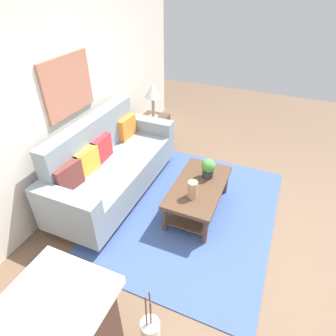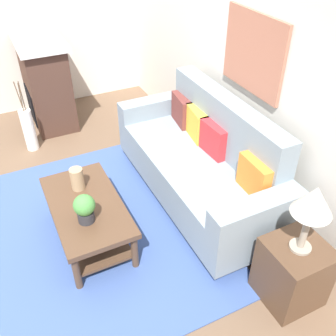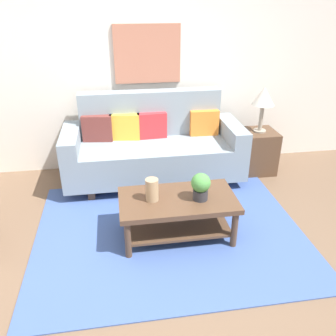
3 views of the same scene
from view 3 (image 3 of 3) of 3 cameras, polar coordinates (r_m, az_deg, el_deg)
The scene contains 14 objects.
ground_plane at distance 3.19m, azimuth 1.72°, elevation -15.64°, with size 9.74×9.74×0.00m, color brown.
wall_back at distance 4.60m, azimuth -3.23°, elevation 16.55°, with size 5.74×0.10×2.70m, color silver.
area_rug at distance 3.57m, azimuth 0.24°, elevation -10.25°, with size 2.63×2.08×0.01m, color #3D5693.
couch at distance 4.35m, azimuth -2.38°, elevation 3.30°, with size 2.15×0.84×1.08m.
throw_pillow_maroon at distance 4.36m, azimuth -11.43°, elevation 6.36°, with size 0.36×0.12×0.32m, color brown.
throw_pillow_mustard at distance 4.36m, azimuth -7.03°, elevation 6.68°, with size 0.36×0.12×0.32m, color gold.
throw_pillow_crimson at distance 4.38m, azimuth -2.64°, elevation 6.95°, with size 0.36×0.12×0.32m, color red.
throw_pillow_orange at distance 4.49m, azimuth 5.90°, elevation 7.36°, with size 0.36×0.12×0.32m, color orange.
coffee_table at distance 3.35m, azimuth 1.56°, elevation -6.58°, with size 1.10×0.60×0.43m.
tabletop_vase at distance 3.21m, azimuth -2.63°, elevation -3.57°, with size 0.12×0.12×0.21m, color tan.
potted_plant_tabletop at distance 3.21m, azimuth 5.36°, elevation -2.89°, with size 0.18×0.18×0.26m.
side_table at distance 4.77m, azimuth 14.30°, elevation 2.66°, with size 0.44×0.44×0.56m, color #513826.
table_lamp at distance 4.54m, azimuth 15.31°, elevation 10.93°, with size 0.28×0.28×0.57m.
framed_painting at distance 4.51m, azimuth -3.39°, elevation 18.04°, with size 0.82×0.03×0.70m, color #B77056.
Camera 3 is at (-0.46, -2.32, 2.14)m, focal length 37.40 mm.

